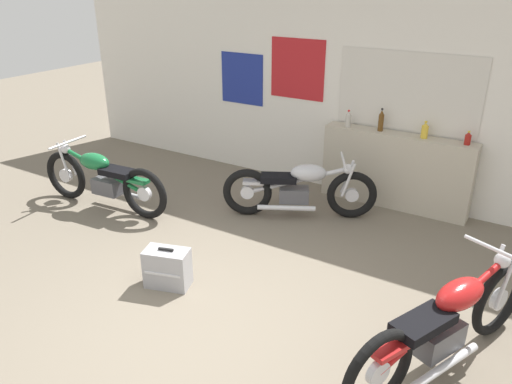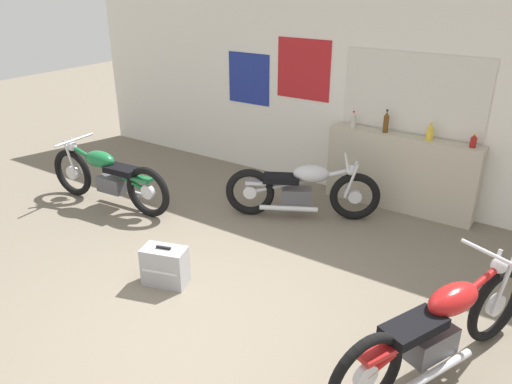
{
  "view_description": "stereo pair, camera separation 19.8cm",
  "coord_description": "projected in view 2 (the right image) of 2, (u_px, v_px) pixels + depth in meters",
  "views": [
    {
      "loc": [
        2.18,
        -2.73,
        2.91
      ],
      "look_at": [
        -0.43,
        1.52,
        0.7
      ],
      "focal_mm": 35.0,
      "sensor_mm": 36.0,
      "label": 1
    },
    {
      "loc": [
        2.35,
        -2.63,
        2.91
      ],
      "look_at": [
        -0.43,
        1.52,
        0.7
      ],
      "focal_mm": 35.0,
      "sensor_mm": 36.0,
      "label": 2
    }
  ],
  "objects": [
    {
      "name": "bottle_left_center",
      "position": [
        386.0,
        122.0,
        6.41
      ],
      "size": [
        0.07,
        0.07,
        0.3
      ],
      "color": "#5B3814",
      "rests_on": "sill_counter"
    },
    {
      "name": "bottle_right_center",
      "position": [
        473.0,
        141.0,
        5.88
      ],
      "size": [
        0.07,
        0.07,
        0.17
      ],
      "color": "maroon",
      "rests_on": "sill_counter"
    },
    {
      "name": "bottle_leftmost",
      "position": [
        353.0,
        121.0,
        6.6
      ],
      "size": [
        0.07,
        0.07,
        0.23
      ],
      "color": "#B7B2A8",
      "rests_on": "sill_counter"
    },
    {
      "name": "motorcycle_silver",
      "position": [
        302.0,
        189.0,
        6.32
      ],
      "size": [
        1.78,
        1.04,
        0.78
      ],
      "color": "black",
      "rests_on": "ground_plane"
    },
    {
      "name": "ground_plane",
      "position": [
        201.0,
        334.0,
        4.37
      ],
      "size": [
        24.0,
        24.0,
        0.0
      ],
      "primitive_type": "plane",
      "color": "#706656"
    },
    {
      "name": "motorcycle_green",
      "position": [
        108.0,
        177.0,
        6.64
      ],
      "size": [
        2.04,
        0.64,
        0.85
      ],
      "color": "black",
      "rests_on": "ground_plane"
    },
    {
      "name": "motorcycle_red",
      "position": [
        439.0,
        329.0,
        3.79
      ],
      "size": [
        1.01,
        2.03,
        0.88
      ],
      "color": "black",
      "rests_on": "ground_plane"
    },
    {
      "name": "hard_case_silver",
      "position": [
        165.0,
        266.0,
        5.01
      ],
      "size": [
        0.49,
        0.36,
        0.43
      ],
      "color": "#9E9EA3",
      "rests_on": "ground_plane"
    },
    {
      "name": "bottle_center",
      "position": [
        430.0,
        133.0,
        6.13
      ],
      "size": [
        0.09,
        0.09,
        0.22
      ],
      "color": "gold",
      "rests_on": "sill_counter"
    },
    {
      "name": "sill_counter",
      "position": [
        400.0,
        173.0,
        6.53
      ],
      "size": [
        1.96,
        0.28,
        1.0
      ],
      "color": "#B7AD99",
      "rests_on": "ground_plane"
    },
    {
      "name": "wall_back",
      "position": [
        374.0,
        97.0,
        6.56
      ],
      "size": [
        10.0,
        0.07,
        2.8
      ],
      "color": "silver",
      "rests_on": "ground_plane"
    }
  ]
}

